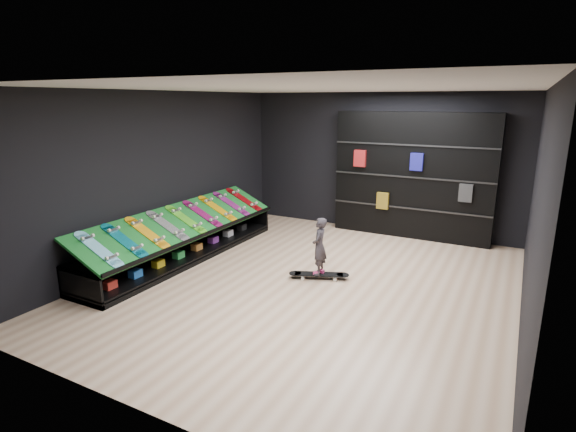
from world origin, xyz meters
The scene contains 20 objects.
floor centered at (0.00, 0.00, 0.00)m, with size 6.00×7.00×0.01m, color beige.
ceiling centered at (0.00, 0.00, 3.00)m, with size 6.00×7.00×0.01m, color white.
wall_back centered at (0.00, 3.50, 1.50)m, with size 6.00×0.02×3.00m, color black.
wall_front centered at (0.00, -3.50, 1.50)m, with size 6.00×0.02×3.00m, color black.
wall_left centered at (-3.00, 0.00, 1.50)m, with size 0.02×7.00×3.00m, color black.
wall_right centered at (3.00, 0.00, 1.50)m, with size 0.02×7.00×3.00m, color black.
display_rack centered at (-2.55, 0.00, 0.25)m, with size 0.90×4.50×0.50m, color black, non-canonical shape.
turf_ramp centered at (-2.50, 0.00, 0.71)m, with size 1.00×4.50×0.04m, color #0E5C1B.
back_shelving centered at (0.78, 3.32, 1.30)m, with size 3.26×0.38×2.60m, color black.
floor_skateboard centered at (0.05, 0.23, 0.04)m, with size 0.98×0.22×0.09m, color black, non-canonical shape.
child centered at (0.05, 0.23, 0.37)m, with size 0.21×0.15×0.57m, color black.
display_board_0 centered at (-2.49, -1.90, 0.74)m, with size 0.98×0.22×0.09m, color #0CB2E5, non-canonical shape.
display_board_1 centered at (-2.49, -1.42, 0.74)m, with size 0.98×0.22×0.09m, color #0C8C99, non-canonical shape.
display_board_2 centered at (-2.49, -0.95, 0.74)m, with size 0.98×0.22×0.09m, color orange, non-canonical shape.
display_board_3 centered at (-2.49, -0.48, 0.74)m, with size 0.98×0.22×0.09m, color black, non-canonical shape.
display_board_4 centered at (-2.49, 0.00, 0.74)m, with size 0.98×0.22×0.09m, color green, non-canonical shape.
display_board_5 centered at (-2.49, 0.48, 0.74)m, with size 0.98×0.22×0.09m, color #E5198C, non-canonical shape.
display_board_6 centered at (-2.49, 0.95, 0.74)m, with size 0.98×0.22×0.09m, color yellow, non-canonical shape.
display_board_7 centered at (-2.49, 1.42, 0.74)m, with size 0.98×0.22×0.09m, color #2626BF, non-canonical shape.
display_board_8 centered at (-2.49, 1.90, 0.74)m, with size 0.98×0.22×0.09m, color red, non-canonical shape.
Camera 1 is at (2.83, -6.05, 2.84)m, focal length 28.00 mm.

